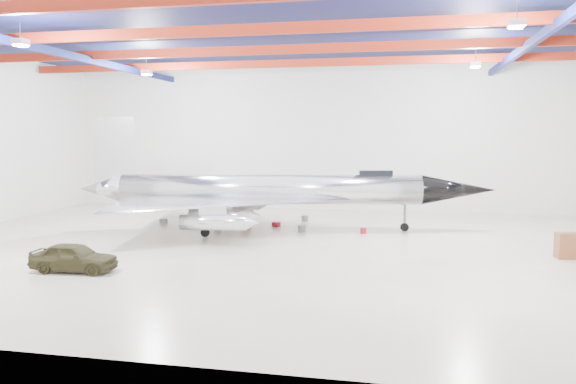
# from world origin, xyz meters

# --- Properties ---
(floor) EXTENTS (40.00, 40.00, 0.00)m
(floor) POSITION_xyz_m (0.00, 0.00, 0.00)
(floor) COLOR #BDAC96
(floor) RESTS_ON ground
(wall_back) EXTENTS (40.00, 0.00, 40.00)m
(wall_back) POSITION_xyz_m (0.00, 15.00, 5.50)
(wall_back) COLOR silver
(wall_back) RESTS_ON floor
(ceiling) EXTENTS (40.00, 40.00, 0.00)m
(ceiling) POSITION_xyz_m (0.00, 0.00, 11.00)
(ceiling) COLOR #0A0F38
(ceiling) RESTS_ON wall_back
(ceiling_structure) EXTENTS (39.50, 29.50, 1.08)m
(ceiling_structure) POSITION_xyz_m (0.00, 0.00, 10.32)
(ceiling_structure) COLOR maroon
(ceiling_structure) RESTS_ON ceiling
(jet_aircraft) EXTENTS (24.88, 16.49, 6.82)m
(jet_aircraft) POSITION_xyz_m (-1.67, 4.78, 2.24)
(jet_aircraft) COLOR silver
(jet_aircraft) RESTS_ON floor
(jeep) EXTENTS (3.69, 1.63, 1.23)m
(jeep) POSITION_xyz_m (-7.37, -6.78, 0.62)
(jeep) COLOR #333019
(jeep) RESTS_ON floor
(desk) EXTENTS (1.41, 0.87, 1.20)m
(desk) POSITION_xyz_m (13.86, 0.19, 0.60)
(desk) COLOR brown
(desk) RESTS_ON floor
(crate_ply) EXTENTS (0.57, 0.46, 0.40)m
(crate_ply) POSITION_xyz_m (-3.13, 4.66, 0.20)
(crate_ply) COLOR olive
(crate_ply) RESTS_ON floor
(toolbox_red) EXTENTS (0.54, 0.50, 0.31)m
(toolbox_red) POSITION_xyz_m (-1.59, 6.17, 0.15)
(toolbox_red) COLOR maroon
(toolbox_red) RESTS_ON floor
(engine_drum) EXTENTS (0.52, 0.52, 0.41)m
(engine_drum) POSITION_xyz_m (0.31, 4.69, 0.21)
(engine_drum) COLOR #59595B
(engine_drum) RESTS_ON floor
(crate_small) EXTENTS (0.43, 0.35, 0.30)m
(crate_small) POSITION_xyz_m (-9.09, 6.04, 0.15)
(crate_small) COLOR #59595B
(crate_small) RESTS_ON floor
(tool_chest) EXTENTS (0.43, 0.43, 0.33)m
(tool_chest) POSITION_xyz_m (3.92, 4.91, 0.16)
(tool_chest) COLOR maroon
(tool_chest) RESTS_ON floor
(spares_box) EXTENTS (0.46, 0.46, 0.40)m
(spares_box) POSITION_xyz_m (-0.23, 8.70, 0.20)
(spares_box) COLOR #59595B
(spares_box) RESTS_ON floor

